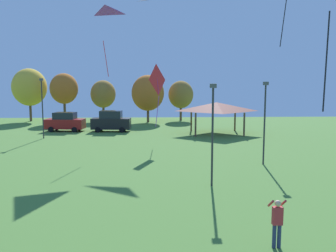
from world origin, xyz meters
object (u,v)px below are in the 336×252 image
object	(u,v)px
treeline_tree_1	(64,89)
treeline_tree_3	(148,93)
person_standing_near_foreground	(277,220)
kite_flying_4	(157,81)
parked_car_second_from_left	(111,121)
parked_car_leftmost	(65,122)
treeline_tree_4	(181,95)
light_post_2	(42,105)
treeline_tree_0	(29,87)
kite_flying_8	(94,30)
park_pavilion	(217,107)
light_post_1	(213,129)
light_post_0	(265,118)
treeline_tree_2	(103,94)
kite_flying_3	(163,6)

from	to	relation	value
treeline_tree_1	treeline_tree_3	world-z (taller)	treeline_tree_1
treeline_tree_3	person_standing_near_foreground	bearing A→B (deg)	-82.68
kite_flying_4	parked_car_second_from_left	xyz separation A→B (m)	(-5.44, 9.80, -4.74)
parked_car_leftmost	treeline_tree_4	size ratio (longest dim) A/B	0.78
parked_car_second_from_left	light_post_2	world-z (taller)	light_post_2
treeline_tree_0	kite_flying_8	bearing A→B (deg)	-58.29
park_pavilion	light_post_1	bearing A→B (deg)	-100.76
treeline_tree_1	treeline_tree_4	xyz separation A→B (m)	(17.36, 1.66, -0.96)
kite_flying_8	parked_car_second_from_left	world-z (taller)	kite_flying_8
kite_flying_4	parked_car_second_from_left	bearing A→B (deg)	119.02
park_pavilion	treeline_tree_1	world-z (taller)	treeline_tree_1
light_post_2	light_post_0	bearing A→B (deg)	-33.16
parked_car_leftmost	treeline_tree_4	xyz separation A→B (m)	(14.90, 11.64, 2.83)
kite_flying_8	light_post_2	xyz separation A→B (m)	(-6.37, 4.79, -6.99)
treeline_tree_4	parked_car_leftmost	bearing A→B (deg)	-141.99
parked_car_second_from_left	treeline_tree_4	distance (m)	15.59
person_standing_near_foreground	treeline_tree_2	bearing A→B (deg)	127.66
light_post_0	treeline_tree_2	world-z (taller)	treeline_tree_2
kite_flying_4	treeline_tree_4	size ratio (longest dim) A/B	0.95
park_pavilion	parked_car_leftmost	bearing A→B (deg)	171.58
kite_flying_8	park_pavilion	size ratio (longest dim) A/B	0.64
treeline_tree_2	person_standing_near_foreground	bearing A→B (deg)	-74.27
kite_flying_3	light_post_1	world-z (taller)	kite_flying_3
light_post_0	treeline_tree_2	distance (m)	33.68
parked_car_second_from_left	light_post_1	xyz separation A→B (m)	(8.39, -22.77, 2.08)
kite_flying_8	parked_car_leftmost	distance (m)	14.92
kite_flying_8	treeline_tree_3	world-z (taller)	kite_flying_8
person_standing_near_foreground	treeline_tree_4	world-z (taller)	treeline_tree_4
park_pavilion	light_post_1	distance (m)	21.06
kite_flying_3	treeline_tree_3	size ratio (longest dim) A/B	0.51
light_post_2	treeline_tree_0	world-z (taller)	treeline_tree_0
kite_flying_3	light_post_0	world-z (taller)	kite_flying_3
kite_flying_3	parked_car_second_from_left	xyz separation A→B (m)	(-6.16, 4.55, -12.47)
kite_flying_8	treeline_tree_3	xyz separation A→B (m)	(4.43, 19.50, -6.23)
park_pavilion	treeline_tree_4	distance (m)	14.63
kite_flying_4	light_post_2	size ratio (longest dim) A/B	0.92
treeline_tree_3	treeline_tree_0	bearing A→B (deg)	173.25
kite_flying_4	parked_car_leftmost	distance (m)	15.88
kite_flying_3	treeline_tree_2	size ratio (longest dim) A/B	0.57
kite_flying_3	kite_flying_4	distance (m)	9.37
light_post_2	treeline_tree_3	distance (m)	18.27
parked_car_leftmost	parked_car_second_from_left	world-z (taller)	parked_car_second_from_left
kite_flying_4	treeline_tree_2	bearing A→B (deg)	110.01
treeline_tree_2	treeline_tree_4	bearing A→B (deg)	-0.04
treeline_tree_0	treeline_tree_2	world-z (taller)	treeline_tree_0
treeline_tree_3	treeline_tree_4	xyz separation A→B (m)	(5.04, 2.38, -0.33)
park_pavilion	light_post_0	size ratio (longest dim) A/B	1.17
person_standing_near_foreground	light_post_0	bearing A→B (deg)	96.59
park_pavilion	treeline_tree_1	xyz separation A→B (m)	(-20.37, 12.63, 1.84)
parked_car_leftmost	treeline_tree_3	bearing A→B (deg)	49.36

